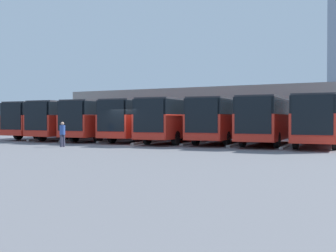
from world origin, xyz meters
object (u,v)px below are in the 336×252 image
at_px(bus_2, 224,119).
at_px(bus_4, 145,119).
at_px(bus_1, 269,119).
at_px(bus_5, 109,119).
at_px(bus_0, 319,119).
at_px(pedestrian, 62,133).
at_px(bus_3, 179,119).
at_px(bus_6, 77,119).
at_px(bus_7, 53,119).

xyz_separation_m(bus_2, bus_4, (6.86, 0.33, 0.00)).
height_order(bus_1, bus_5, same).
distance_m(bus_0, bus_1, 3.44).
relative_size(bus_5, pedestrian, 6.70).
bearing_deg(bus_0, bus_2, -8.18).
xyz_separation_m(bus_3, bus_5, (6.86, -0.19, 0.00)).
xyz_separation_m(bus_6, bus_7, (3.43, -0.58, 0.00)).
bearing_deg(bus_2, bus_6, -1.66).
bearing_deg(bus_0, bus_4, -5.04).
distance_m(bus_5, bus_6, 3.43).
xyz_separation_m(bus_3, bus_4, (3.43, -0.51, 0.00)).
bearing_deg(bus_4, bus_3, 166.95).
bearing_deg(bus_0, bus_6, -3.84).
distance_m(bus_2, bus_4, 6.86).
bearing_deg(bus_6, bus_1, 177.14).
relative_size(bus_1, bus_6, 1.00).
height_order(bus_4, pedestrian, bus_4).
distance_m(bus_1, bus_2, 3.43).
relative_size(bus_2, bus_4, 1.00).
bearing_deg(bus_7, bus_6, 165.85).
xyz_separation_m(bus_5, bus_7, (6.86, -0.51, 0.00)).
distance_m(bus_1, bus_3, 6.89).
distance_m(bus_4, bus_6, 6.87).
distance_m(bus_2, bus_6, 13.73).
bearing_deg(bus_7, bus_0, 174.68).
relative_size(bus_0, bus_3, 1.00).
relative_size(bus_5, bus_6, 1.00).
bearing_deg(bus_5, pedestrian, 101.10).
distance_m(bus_0, bus_3, 10.29).
distance_m(bus_0, pedestrian, 17.10).
bearing_deg(bus_6, bus_7, -14.15).
distance_m(bus_2, bus_5, 10.31).
bearing_deg(bus_3, bus_0, 177.65).
height_order(bus_4, bus_6, same).
distance_m(bus_5, pedestrian, 8.65).
relative_size(bus_2, pedestrian, 6.70).
xyz_separation_m(bus_1, bus_6, (17.14, 0.53, 0.00)).
bearing_deg(bus_6, bus_0, 176.16).
distance_m(bus_4, bus_5, 3.44).
bearing_deg(bus_3, bus_2, -170.94).
xyz_separation_m(bus_0, bus_7, (24.00, -0.29, 0.00)).
bearing_deg(bus_1, bus_2, -7.64).
height_order(bus_3, bus_6, same).
distance_m(bus_6, pedestrian, 10.07).
relative_size(bus_0, bus_2, 1.00).
xyz_separation_m(bus_2, bus_5, (10.29, 0.64, 0.00)).
bearing_deg(bus_0, bus_1, -8.72).
bearing_deg(bus_4, bus_7, -5.70).
relative_size(bus_4, bus_6, 1.00).
distance_m(bus_4, bus_7, 10.29).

